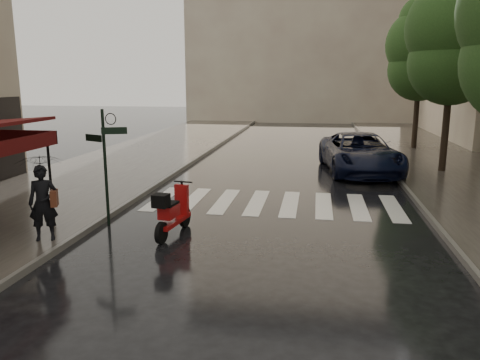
# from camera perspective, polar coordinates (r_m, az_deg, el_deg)

# --- Properties ---
(ground) EXTENTS (120.00, 120.00, 0.00)m
(ground) POSITION_cam_1_polar(r_m,az_deg,el_deg) (10.11, -16.59, -10.64)
(ground) COLOR black
(ground) RESTS_ON ground
(sidewalk_near) EXTENTS (6.00, 60.00, 0.12)m
(sidewalk_near) POSITION_cam_1_polar(r_m,az_deg,el_deg) (22.47, -13.79, 2.05)
(sidewalk_near) COLOR #38332D
(sidewalk_near) RESTS_ON ground
(sidewalk_far) EXTENTS (5.50, 60.00, 0.12)m
(sidewalk_far) POSITION_cam_1_polar(r_m,az_deg,el_deg) (21.56, 25.28, 0.82)
(sidewalk_far) COLOR #38332D
(sidewalk_far) RESTS_ON ground
(curb_near) EXTENTS (0.12, 60.00, 0.16)m
(curb_near) POSITION_cam_1_polar(r_m,az_deg,el_deg) (21.46, -6.27, 1.91)
(curb_near) COLOR #595651
(curb_near) RESTS_ON ground
(curb_far) EXTENTS (0.12, 60.00, 0.16)m
(curb_far) POSITION_cam_1_polar(r_m,az_deg,el_deg) (20.95, 17.92, 1.14)
(curb_far) COLOR #595651
(curb_far) RESTS_ON ground
(crosswalk) EXTENTS (7.85, 3.20, 0.01)m
(crosswalk) POSITION_cam_1_polar(r_m,az_deg,el_deg) (14.91, 4.09, -2.81)
(crosswalk) COLOR silver
(crosswalk) RESTS_ON ground
(signpost) EXTENTS (1.17, 0.29, 3.10)m
(signpost) POSITION_cam_1_polar(r_m,az_deg,el_deg) (12.74, -16.12, 2.61)
(signpost) COLOR black
(signpost) RESTS_ON ground
(backdrop_building) EXTENTS (22.00, 6.00, 20.00)m
(backdrop_building) POSITION_cam_1_polar(r_m,az_deg,el_deg) (46.79, 8.11, 19.49)
(backdrop_building) COLOR tan
(backdrop_building) RESTS_ON ground
(tree_mid) EXTENTS (3.80, 3.80, 8.34)m
(tree_mid) POSITION_cam_1_polar(r_m,az_deg,el_deg) (21.10, 24.64, 15.80)
(tree_mid) COLOR black
(tree_mid) RESTS_ON sidewalk_far
(tree_far) EXTENTS (3.80, 3.80, 8.16)m
(tree_far) POSITION_cam_1_polar(r_m,az_deg,el_deg) (27.95, 21.21, 14.60)
(tree_far) COLOR black
(tree_far) RESTS_ON sidewalk_far
(pedestrian_with_umbrella) EXTENTS (1.39, 1.40, 2.52)m
(pedestrian_with_umbrella) POSITION_cam_1_polar(r_m,az_deg,el_deg) (11.69, -23.16, 1.10)
(pedestrian_with_umbrella) COLOR black
(pedestrian_with_umbrella) RESTS_ON sidewalk_near
(scooter) EXTENTS (0.63, 1.91, 1.26)m
(scooter) POSITION_cam_1_polar(r_m,az_deg,el_deg) (11.78, -8.26, -4.01)
(scooter) COLOR black
(scooter) RESTS_ON ground
(parked_car) EXTENTS (3.51, 6.28, 1.66)m
(parked_car) POSITION_cam_1_polar(r_m,az_deg,el_deg) (20.37, 14.40, 3.21)
(parked_car) COLOR black
(parked_car) RESTS_ON ground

